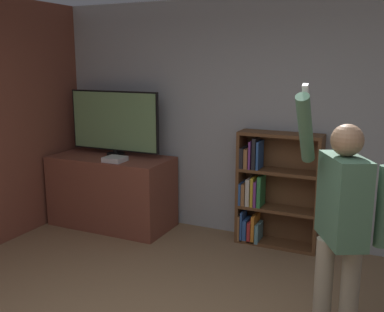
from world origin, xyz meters
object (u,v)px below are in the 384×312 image
(television, at_px, (114,122))
(bookshelf, at_px, (270,191))
(game_console, at_px, (115,159))
(person, at_px, (341,216))

(television, distance_m, bookshelf, 2.04)
(game_console, bearing_deg, television, 123.23)
(television, distance_m, person, 3.22)
(game_console, relative_size, bookshelf, 0.18)
(television, bearing_deg, person, -27.19)
(game_console, xyz_separation_m, person, (2.65, -1.16, 0.08))
(television, height_order, game_console, television)
(person, bearing_deg, television, -144.34)
(bookshelf, height_order, person, person)
(game_console, bearing_deg, bookshelf, 14.42)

